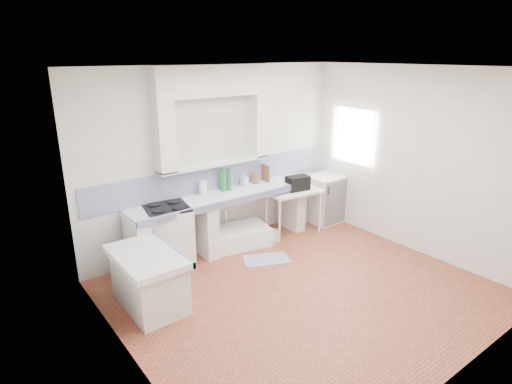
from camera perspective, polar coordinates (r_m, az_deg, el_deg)
floor at (r=5.72m, az=6.25°, el=-13.08°), size 4.50×4.50×0.00m
ceiling at (r=4.89m, az=7.41°, el=16.21°), size 4.50×4.50×0.00m
wall_back at (r=6.66m, az=-5.24°, el=4.60°), size 4.50×0.00×4.50m
wall_front at (r=4.05m, az=26.87°, el=-6.55°), size 4.50×0.00×4.50m
wall_left at (r=4.00m, az=-17.30°, el=-5.59°), size 0.00×4.50×4.50m
wall_right at (r=6.84m, az=20.55°, el=3.87°), size 0.00×4.50×4.50m
alcove_mass at (r=6.33m, az=-5.72°, el=14.65°), size 1.90×0.25×0.45m
window_frame at (r=7.62m, az=13.84°, el=7.42°), size 0.35×0.86×1.06m
lace_valance at (r=7.45m, az=13.35°, el=10.19°), size 0.01×0.84×0.24m
counter_slab at (r=6.51m, az=-4.43°, el=-0.64°), size 3.00×0.60×0.08m
counter_lip at (r=6.29m, az=-3.04°, el=-1.30°), size 3.00×0.04×0.10m
counter_pier_left at (r=6.10m, az=-15.51°, el=-7.21°), size 0.20×0.55×0.82m
counter_pier_mid at (r=6.51m, az=-6.93°, el=-5.00°), size 0.20×0.55×0.82m
counter_pier_right at (r=7.47m, az=4.69°, el=-1.80°), size 0.20×0.55×0.82m
peninsula_top at (r=5.25m, az=-14.40°, el=-8.38°), size 0.70×1.10×0.08m
peninsula_base at (r=5.41m, az=-14.11°, el=-11.70°), size 0.60×1.00×0.62m
peninsula_lip at (r=5.37m, az=-11.15°, el=-7.52°), size 0.04×1.10×0.10m
backsplash at (r=6.72m, az=-5.10°, el=2.09°), size 4.27×0.03×0.40m
stove at (r=6.25m, az=-11.69°, el=-5.97°), size 0.72×0.71×0.88m
sink at (r=6.85m, az=-3.00°, el=-6.17°), size 1.22×0.82×0.27m
side_table at (r=7.25m, az=5.05°, el=-2.66°), size 0.98×0.63×0.04m
fridge at (r=7.81m, az=9.10°, el=-0.91°), size 0.57×0.57×0.86m
bucket_red at (r=6.75m, az=-4.82°, el=-6.48°), size 0.39×0.39×0.30m
bucket_orange at (r=6.79m, az=-1.70°, el=-6.55°), size 0.26×0.26×0.24m
bucket_blue at (r=7.03m, az=-0.31°, el=-5.49°), size 0.33×0.33×0.27m
basin_white at (r=7.10m, az=1.82°, el=-5.83°), size 0.34×0.34×0.13m
water_bottle_a at (r=6.95m, az=-4.16°, el=-5.74°), size 0.08×0.08×0.28m
water_bottle_b at (r=7.01m, az=-2.90°, el=-5.50°), size 0.09×0.09×0.29m
black_bag at (r=7.11m, az=5.61°, el=1.19°), size 0.41×0.28×0.24m
green_bottle_a at (r=6.61m, az=-4.60°, el=1.61°), size 0.08×0.08×0.35m
green_bottle_b at (r=6.63m, az=-3.67°, el=1.68°), size 0.08×0.08×0.35m
knife_block at (r=6.99m, az=-0.06°, el=1.91°), size 0.12×0.11×0.19m
cutting_board at (r=7.11m, az=1.32°, el=2.55°), size 0.02×0.21×0.28m
paper_towel at (r=6.46m, az=-7.15°, el=0.52°), size 0.12×0.12×0.22m
soap_bottle at (r=6.86m, az=-1.56°, el=1.67°), size 0.11×0.11×0.21m
rug at (r=6.45m, az=1.38°, el=-9.03°), size 0.78×0.63×0.01m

